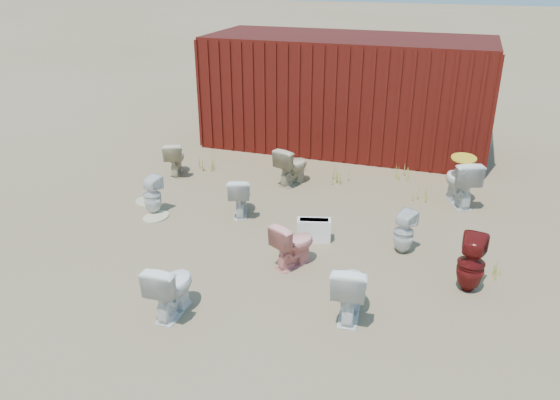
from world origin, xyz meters
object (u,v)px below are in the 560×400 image
(toilet_front_pink, at_px, (294,244))
(toilet_front_e, at_px, (350,289))
(toilet_back_beige_right, at_px, (292,166))
(toilet_back_yellowlid, at_px, (461,181))
(toilet_back_a, at_px, (152,195))
(loose_tank, at_px, (314,230))
(toilet_front_a, at_px, (240,195))
(toilet_back_beige_left, at_px, (175,158))
(toilet_front_c, at_px, (171,287))
(toilet_back_e, at_px, (404,232))
(shipping_container, at_px, (347,93))
(toilet_front_maroon, at_px, (471,264))

(toilet_front_pink, height_order, toilet_front_e, toilet_front_e)
(toilet_back_beige_right, height_order, toilet_back_yellowlid, toilet_back_yellowlid)
(toilet_back_a, distance_m, loose_tank, 2.79)
(toilet_front_a, height_order, toilet_back_beige_left, toilet_back_beige_left)
(toilet_front_a, xyz_separation_m, toilet_front_c, (0.30, -2.83, 0.02))
(toilet_back_a, height_order, toilet_back_yellowlid, toilet_back_yellowlid)
(toilet_back_e, height_order, loose_tank, toilet_back_e)
(toilet_front_pink, height_order, toilet_back_beige_left, toilet_back_beige_left)
(toilet_front_e, bearing_deg, toilet_back_a, -31.38)
(shipping_container, height_order, loose_tank, shipping_container)
(toilet_back_a, relative_size, toilet_back_beige_left, 0.97)
(toilet_front_a, relative_size, toilet_back_beige_right, 0.92)
(toilet_back_yellowlid, bearing_deg, toilet_back_beige_left, -20.30)
(toilet_front_a, xyz_separation_m, toilet_front_maroon, (3.63, -1.18, 0.05))
(toilet_front_pink, xyz_separation_m, toilet_back_yellowlid, (2.09, 2.88, 0.08))
(toilet_front_maroon, distance_m, toilet_back_e, 1.17)
(toilet_front_maroon, bearing_deg, toilet_front_e, 44.64)
(toilet_back_beige_right, bearing_deg, toilet_back_beige_left, 27.43)
(shipping_container, height_order, toilet_front_pink, shipping_container)
(toilet_front_a, bearing_deg, toilet_front_pink, 117.42)
(toilet_back_yellowlid, relative_size, loose_tank, 1.65)
(toilet_back_beige_left, height_order, toilet_back_e, toilet_back_beige_left)
(toilet_front_a, xyz_separation_m, toilet_front_e, (2.30, -2.21, 0.04))
(loose_tank, bearing_deg, toilet_front_a, 144.39)
(toilet_front_pink, distance_m, loose_tank, 0.79)
(toilet_back_yellowlid, height_order, toilet_back_e, toilet_back_yellowlid)
(toilet_back_beige_left, relative_size, loose_tank, 1.34)
(toilet_front_e, height_order, toilet_back_yellowlid, toilet_back_yellowlid)
(shipping_container, xyz_separation_m, toilet_front_a, (-0.84, -4.16, -0.87))
(toilet_front_c, bearing_deg, toilet_front_a, -84.51)
(toilet_front_a, xyz_separation_m, toilet_back_yellowlid, (3.41, 1.59, 0.08))
(shipping_container, distance_m, toilet_back_a, 5.18)
(toilet_front_e, distance_m, toilet_back_a, 4.08)
(toilet_front_e, height_order, toilet_back_beige_left, toilet_front_e)
(shipping_container, distance_m, toilet_front_a, 4.34)
(toilet_back_a, xyz_separation_m, toilet_back_yellowlid, (4.79, 2.02, 0.09))
(toilet_front_a, bearing_deg, toilet_back_a, -0.74)
(toilet_front_e, xyz_separation_m, toilet_back_yellowlid, (1.11, 3.79, 0.04))
(shipping_container, relative_size, toilet_back_beige_right, 8.32)
(toilet_back_e, bearing_deg, toilet_front_pink, 54.83)
(toilet_back_beige_right, bearing_deg, shipping_container, -78.21)
(toilet_front_e, bearing_deg, toilet_back_yellowlid, -112.07)
(toilet_front_e, relative_size, toilet_back_e, 1.15)
(toilet_back_beige_left, bearing_deg, shipping_container, -154.81)
(loose_tank, bearing_deg, toilet_front_e, -77.08)
(toilet_front_c, distance_m, toilet_front_maroon, 3.72)
(toilet_back_yellowlid, bearing_deg, toilet_front_c, 31.27)
(toilet_front_c, distance_m, toilet_back_a, 2.92)
(toilet_back_beige_left, bearing_deg, toilet_front_e, 119.09)
(toilet_back_beige_left, height_order, toilet_back_beige_right, toilet_back_beige_right)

